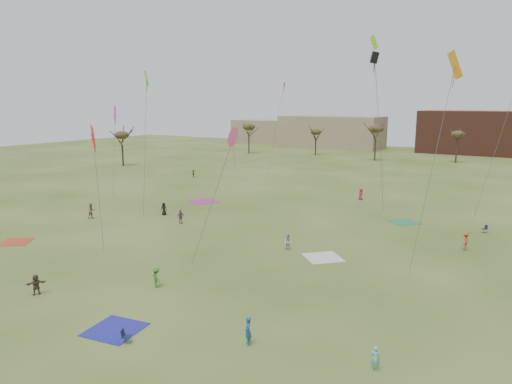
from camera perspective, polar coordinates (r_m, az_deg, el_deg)
The scene contains 24 objects.
ground at distance 39.42m, azimuth -9.36°, elevation -10.69°, with size 260.00×260.00×0.00m, color #39551A.
flyer_near_center at distance 38.47m, azimuth -11.93°, elevation -10.05°, with size 1.04×0.60×1.61m, color #377E2A.
flyer_near_right at distance 29.42m, azimuth -0.98°, elevation -16.43°, with size 0.64×0.42×1.75m, color #1F5591.
spectator_fore_b at distance 62.53m, azimuth -19.24°, elevation -2.16°, with size 0.96×0.75×1.97m, color #877256.
spectator_fore_c at distance 39.93m, azimuth -25.02°, elevation -10.08°, with size 1.48×0.47×1.60m, color brown.
flyer_mid_a at distance 62.08m, azimuth -11.06°, elevation -2.01°, with size 0.79×0.51×1.62m, color black.
flyer_mid_b at distance 50.97m, azimuth 23.93°, elevation -5.42°, with size 1.19×0.69×1.85m, color #D34827.
flyer_mid_c at distance 27.84m, azimuth 14.21°, elevation -18.86°, with size 0.52×0.34×1.41m, color #72BEBE.
spectator_mid_d at distance 57.37m, azimuth -9.11°, elevation -2.96°, with size 0.99×0.41×1.69m, color #923C8C.
spectator_mid_e at distance 46.78m, azimuth 3.86°, elevation -6.06°, with size 0.78×0.61×1.61m, color silver.
flyer_far_a at distance 92.69m, azimuth -7.56°, elevation 2.23°, with size 1.34×0.43×1.45m, color #2F7828.
flyer_far_b at distance 72.08m, azimuth 12.53°, elevation -0.26°, with size 0.84×0.55×1.72m, color #CB2255.
blanket_red at distance 55.44m, azimuth -26.93°, elevation -5.40°, with size 2.79×2.79×0.03m, color #C73D27.
blanket_blue at distance 32.75m, azimuth -16.65°, elevation -15.64°, with size 3.22×3.22×0.03m, color #2525A2.
blanket_cream at distance 45.11m, azimuth 8.10°, elevation -7.85°, with size 3.22×3.22×0.03m, color white.
blanket_plum at distance 69.74m, azimuth -6.38°, elevation -1.15°, with size 3.69×3.69×0.03m, color #A73385.
blanket_olive at distance 60.17m, azimuth 17.44°, elevation -3.51°, with size 3.04×3.04×0.03m, color #2E7F52.
camp_chair_center at distance 30.89m, azimuth -15.37°, elevation -16.73°, with size 0.72×0.70×0.87m.
camp_chair_right at distance 58.71m, azimuth 25.84°, elevation -4.20°, with size 0.74×0.73×0.87m.
kites_aloft at distance 55.20m, azimuth 9.75°, elevation 12.54°, with size 64.08×61.11×23.80m.
tree_line at distance 110.27m, azimuth 17.42°, elevation 6.51°, with size 117.44×49.32×8.91m.
building_tan at distance 154.64m, azimuth 9.10°, elevation 7.17°, with size 32.00×14.00×10.00m, color #937F60.
building_brick at distance 148.99m, azimuth 24.31°, elevation 6.62°, with size 26.00×16.00×12.00m, color brown.
building_tan_west at distance 174.47m, azimuth 0.79°, elevation 7.37°, with size 20.00×12.00×8.00m, color #937F60.
Camera 1 is at (24.35, -27.50, 14.32)m, focal length 33.14 mm.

